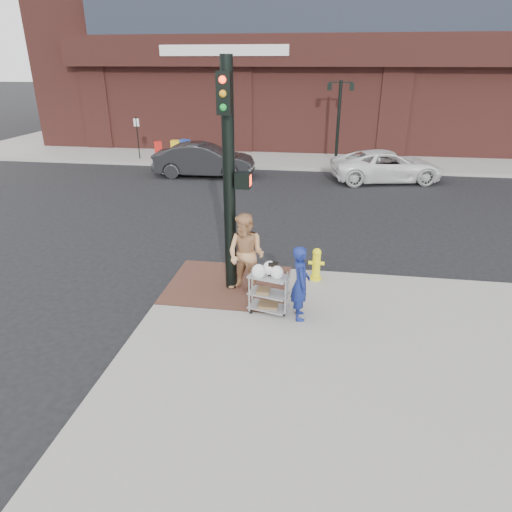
% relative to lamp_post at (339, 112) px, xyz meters
% --- Properties ---
extents(ground, '(220.00, 220.00, 0.00)m').
position_rel_lamp_post_xyz_m(ground, '(-2.00, -16.00, -2.62)').
color(ground, black).
rests_on(ground, ground).
extents(sidewalk_far, '(65.00, 36.00, 0.15)m').
position_rel_lamp_post_xyz_m(sidewalk_far, '(10.50, 16.00, -2.54)').
color(sidewalk_far, gray).
rests_on(sidewalk_far, ground).
extents(brick_curb_ramp, '(2.80, 2.40, 0.01)m').
position_rel_lamp_post_xyz_m(brick_curb_ramp, '(-2.60, -15.10, -2.46)').
color(brick_curb_ramp, '#4E2E24').
rests_on(brick_curb_ramp, sidewalk_near).
extents(lamp_post, '(1.32, 0.22, 4.00)m').
position_rel_lamp_post_xyz_m(lamp_post, '(0.00, 0.00, 0.00)').
color(lamp_post, black).
rests_on(lamp_post, sidewalk_far).
extents(parking_sign, '(0.05, 0.05, 2.20)m').
position_rel_lamp_post_xyz_m(parking_sign, '(-10.50, -1.00, -1.37)').
color(parking_sign, black).
rests_on(parking_sign, sidewalk_far).
extents(traffic_signal_pole, '(0.61, 0.51, 5.00)m').
position_rel_lamp_post_xyz_m(traffic_signal_pole, '(-2.48, -15.23, 0.21)').
color(traffic_signal_pole, black).
rests_on(traffic_signal_pole, sidewalk_near).
extents(woman_blue, '(0.46, 0.62, 1.57)m').
position_rel_lamp_post_xyz_m(woman_blue, '(-0.84, -16.34, -1.68)').
color(woman_blue, navy).
rests_on(woman_blue, sidewalk_near).
extents(pedestrian_tan, '(1.10, 0.98, 1.87)m').
position_rel_lamp_post_xyz_m(pedestrian_tan, '(-2.11, -15.43, -1.53)').
color(pedestrian_tan, tan).
rests_on(pedestrian_tan, sidewalk_near).
extents(sedan_dark, '(4.72, 1.88, 1.53)m').
position_rel_lamp_post_xyz_m(sedan_dark, '(-6.14, -3.83, -1.85)').
color(sedan_dark, black).
rests_on(sedan_dark, ground).
extents(minivan_white, '(5.31, 3.29, 1.37)m').
position_rel_lamp_post_xyz_m(minivan_white, '(2.22, -3.51, -1.93)').
color(minivan_white, white).
rests_on(minivan_white, ground).
extents(utility_cart, '(0.88, 0.63, 1.11)m').
position_rel_lamp_post_xyz_m(utility_cart, '(-1.51, -16.19, -1.97)').
color(utility_cart, gray).
rests_on(utility_cart, sidewalk_near).
extents(fire_hydrant, '(0.38, 0.27, 0.81)m').
position_rel_lamp_post_xyz_m(fire_hydrant, '(-0.56, -14.50, -2.06)').
color(fire_hydrant, '#FFF215').
rests_on(fire_hydrant, sidewalk_near).
extents(newsbox_red, '(0.49, 0.47, 0.94)m').
position_rel_lamp_post_xyz_m(newsbox_red, '(-9.42, -0.96, -2.00)').
color(newsbox_red, red).
rests_on(newsbox_red, sidewalk_far).
extents(newsbox_yellow, '(0.47, 0.43, 1.07)m').
position_rel_lamp_post_xyz_m(newsbox_yellow, '(-8.33, -1.25, -1.93)').
color(newsbox_yellow, yellow).
rests_on(newsbox_yellow, sidewalk_far).
extents(newsbox_blue, '(0.59, 0.57, 1.10)m').
position_rel_lamp_post_xyz_m(newsbox_blue, '(-7.89, -1.14, -1.92)').
color(newsbox_blue, '#1B3EAF').
rests_on(newsbox_blue, sidewalk_far).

